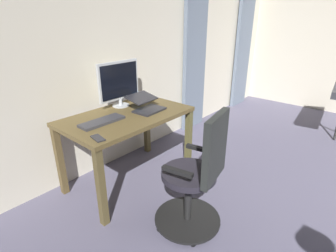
# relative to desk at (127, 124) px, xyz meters

# --- Properties ---
(back_room_partition) EXTENTS (5.69, 0.10, 2.88)m
(back_room_partition) POSITION_rel_desk_xyz_m (-1.08, -0.52, 0.79)
(back_room_partition) COLOR beige
(back_room_partition) RESTS_ON ground
(curtain_left_panel) EXTENTS (0.50, 0.06, 2.62)m
(curtain_left_panel) POSITION_rel_desk_xyz_m (-3.23, -0.41, 0.66)
(curtain_left_panel) COLOR slate
(curtain_left_panel) RESTS_ON ground
(curtain_right_panel) EXTENTS (0.48, 0.06, 2.62)m
(curtain_right_panel) POSITION_rel_desk_xyz_m (-1.68, -0.41, 0.66)
(curtain_right_panel) COLOR slate
(curtain_right_panel) RESTS_ON ground
(desk) EXTENTS (1.25, 0.74, 0.75)m
(desk) POSITION_rel_desk_xyz_m (0.00, 0.00, 0.00)
(desk) COLOR brown
(desk) RESTS_ON ground
(office_chair) EXTENTS (0.56, 0.56, 1.02)m
(office_chair) POSITION_rel_desk_xyz_m (0.10, 0.92, -0.19)
(office_chair) COLOR black
(office_chair) RESTS_ON ground
(computer_monitor) EXTENTS (0.50, 0.18, 0.47)m
(computer_monitor) POSITION_rel_desk_xyz_m (-0.13, -0.25, 0.36)
(computer_monitor) COLOR #B7BCC1
(computer_monitor) RESTS_ON desk
(computer_keyboard) EXTENTS (0.42, 0.15, 0.02)m
(computer_keyboard) POSITION_rel_desk_xyz_m (0.29, 0.00, 0.11)
(computer_keyboard) COLOR #333338
(computer_keyboard) RESTS_ON desk
(laptop) EXTENTS (0.32, 0.33, 0.15)m
(laptop) POSITION_rel_desk_xyz_m (-0.21, 0.06, 0.15)
(laptop) COLOR #232328
(laptop) RESTS_ON desk
(computer_mouse) EXTENTS (0.06, 0.10, 0.04)m
(computer_mouse) POSITION_rel_desk_xyz_m (-0.48, -0.14, 0.12)
(computer_mouse) COLOR silver
(computer_mouse) RESTS_ON desk
(cell_phone_by_monitor) EXTENTS (0.09, 0.15, 0.01)m
(cell_phone_by_monitor) POSITION_rel_desk_xyz_m (0.52, 0.26, 0.11)
(cell_phone_by_monitor) COLOR #232328
(cell_phone_by_monitor) RESTS_ON desk
(mug_tea) EXTENTS (0.12, 0.08, 0.09)m
(mug_tea) POSITION_rel_desk_xyz_m (-0.36, -0.20, 0.15)
(mug_tea) COLOR teal
(mug_tea) RESTS_ON desk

